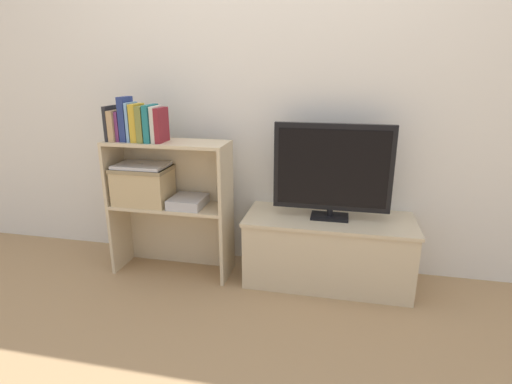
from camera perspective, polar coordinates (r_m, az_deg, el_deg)
ground_plane at (r=2.48m, az=-0.67°, el=-13.75°), size 16.00×16.00×0.00m
wall_back at (r=2.56m, az=1.53°, el=15.55°), size 10.00×0.05×2.40m
tv_stand at (r=2.51m, az=10.20°, el=-8.12°), size 1.00×0.43×0.42m
tv at (r=2.34m, az=10.84°, el=3.17°), size 0.68×0.14×0.56m
bookshelf_lower_tier at (r=2.67m, az=-11.43°, el=-4.91°), size 0.75×0.27×0.46m
bookshelf_upper_tier at (r=2.54m, az=-12.01°, el=4.03°), size 0.75×0.27×0.40m
book_charcoal at (r=2.59m, az=-19.98°, el=9.24°), size 0.02×0.14×0.21m
book_tan at (r=2.57m, az=-19.28°, el=8.99°), size 0.04×0.16×0.18m
book_plum at (r=2.55m, az=-18.67°, el=8.93°), size 0.02×0.12×0.18m
book_navy at (r=2.53m, az=-18.06°, el=9.89°), size 0.04×0.12×0.26m
book_skyblue at (r=2.51m, az=-17.30°, el=9.55°), size 0.02×0.13×0.23m
book_mustard at (r=2.50m, az=-16.59°, el=9.47°), size 0.04×0.13×0.22m
book_olive at (r=2.48m, az=-15.63°, el=9.37°), size 0.04×0.16×0.21m
book_teal at (r=2.46m, az=-14.78°, el=9.46°), size 0.03×0.15×0.22m
book_ivory at (r=2.44m, az=-14.04°, el=9.38°), size 0.03×0.13×0.21m
book_maroon at (r=2.43m, az=-13.35°, el=9.29°), size 0.03×0.15×0.20m
storage_basket_left at (r=2.59m, az=-15.82°, el=1.15°), size 0.34×0.23×0.24m
laptop at (r=2.56m, az=-16.04°, el=3.67°), size 0.31×0.22×0.02m
magazine_stack at (r=2.50m, az=-9.68°, el=-1.36°), size 0.20×0.23×0.06m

